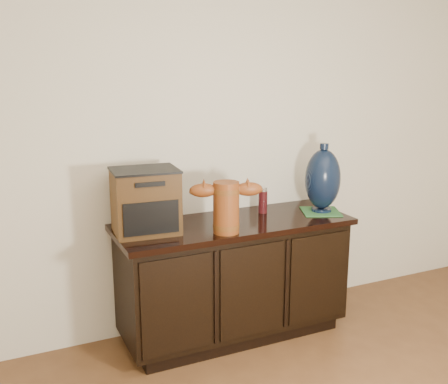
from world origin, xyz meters
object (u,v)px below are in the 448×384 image
sideboard (233,278)px  lamp_base (323,179)px  terracotta_vessel (226,204)px  tv_radio (145,201)px  spray_can (263,200)px

sideboard → lamp_base: lamp_base is taller
sideboard → lamp_base: (0.62, -0.04, 0.59)m
sideboard → terracotta_vessel: size_ratio=3.50×
sideboard → lamp_base: bearing=-4.1°
sideboard → tv_radio: bearing=177.7°
terracotta_vessel → tv_radio: size_ratio=1.07×
terracotta_vessel → spray_can: 0.49m
terracotta_vessel → tv_radio: (-0.41, 0.20, 0.02)m
tv_radio → spray_can: tv_radio is taller
spray_can → tv_radio: bearing=-174.3°
terracotta_vessel → tv_radio: tv_radio is taller
tv_radio → spray_can: 0.81m
tv_radio → spray_can: size_ratio=2.32×
spray_can → sideboard: bearing=-158.4°
sideboard → lamp_base: size_ratio=3.29×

